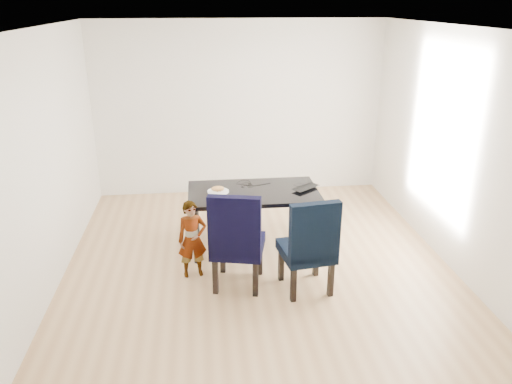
{
  "coord_description": "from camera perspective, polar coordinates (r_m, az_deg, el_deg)",
  "views": [
    {
      "loc": [
        -0.61,
        -5.21,
        2.96
      ],
      "look_at": [
        0.0,
        0.2,
        0.85
      ],
      "focal_mm": 35.0,
      "sensor_mm": 36.0,
      "label": 1
    }
  ],
  "objects": [
    {
      "name": "floor",
      "position": [
        6.02,
        0.22,
        -8.29
      ],
      "size": [
        4.5,
        5.0,
        0.01
      ],
      "primitive_type": "cube",
      "color": "tan",
      "rests_on": "ground"
    },
    {
      "name": "plate",
      "position": [
        6.13,
        -4.35,
        0.06
      ],
      "size": [
        0.27,
        0.27,
        0.01
      ],
      "primitive_type": "cylinder",
      "rotation": [
        0.0,
        0.0,
        0.01
      ],
      "color": "white",
      "rests_on": "dining_table"
    },
    {
      "name": "wall_left",
      "position": [
        5.69,
        -22.96,
        3.05
      ],
      "size": [
        0.01,
        5.0,
        2.7
      ],
      "primitive_type": "cube",
      "color": "white",
      "rests_on": "ground"
    },
    {
      "name": "wall_right",
      "position": [
        6.16,
        21.63,
        4.53
      ],
      "size": [
        0.01,
        5.0,
        2.7
      ],
      "primitive_type": "cube",
      "color": "white",
      "rests_on": "ground"
    },
    {
      "name": "laptop",
      "position": [
        6.26,
        5.33,
        0.58
      ],
      "size": [
        0.44,
        0.41,
        0.03
      ],
      "primitive_type": "imported",
      "rotation": [
        0.0,
        0.0,
        3.78
      ],
      "color": "black",
      "rests_on": "dining_table"
    },
    {
      "name": "ceiling",
      "position": [
        5.25,
        0.26,
        18.41
      ],
      "size": [
        4.5,
        5.0,
        0.01
      ],
      "primitive_type": "cube",
      "color": "white",
      "rests_on": "wall_back"
    },
    {
      "name": "cable_tangle",
      "position": [
        6.31,
        -1.04,
        0.72
      ],
      "size": [
        0.19,
        0.19,
        0.01
      ],
      "primitive_type": "torus",
      "rotation": [
        0.0,
        0.0,
        0.3
      ],
      "color": "black",
      "rests_on": "dining_table"
    },
    {
      "name": "wall_back",
      "position": [
        7.9,
        -1.9,
        9.43
      ],
      "size": [
        4.5,
        0.01,
        2.7
      ],
      "primitive_type": "cube",
      "color": "white",
      "rests_on": "ground"
    },
    {
      "name": "sandwich",
      "position": [
        6.11,
        -4.4,
        0.39
      ],
      "size": [
        0.18,
        0.13,
        0.06
      ],
      "primitive_type": "ellipsoid",
      "rotation": [
        0.0,
        0.0,
        -0.41
      ],
      "color": "#BA8042",
      "rests_on": "plate"
    },
    {
      "name": "chair_left",
      "position": [
        5.39,
        -2.07,
        -5.22
      ],
      "size": [
        0.65,
        0.67,
        1.13
      ],
      "primitive_type": "cube",
      "rotation": [
        0.0,
        0.0,
        -0.22
      ],
      "color": "black",
      "rests_on": "floor"
    },
    {
      "name": "wall_front",
      "position": [
        3.21,
        5.51,
        -9.08
      ],
      "size": [
        4.5,
        0.01,
        2.7
      ],
      "primitive_type": "cube",
      "color": "white",
      "rests_on": "ground"
    },
    {
      "name": "chair_right",
      "position": [
        5.34,
        5.78,
        -5.81
      ],
      "size": [
        0.59,
        0.61,
        1.09
      ],
      "primitive_type": "cube",
      "rotation": [
        0.0,
        0.0,
        0.14
      ],
      "color": "black",
      "rests_on": "floor"
    },
    {
      "name": "child",
      "position": [
        5.65,
        -7.29,
        -5.37
      ],
      "size": [
        0.36,
        0.27,
        0.9
      ],
      "primitive_type": "imported",
      "rotation": [
        0.0,
        0.0,
        0.17
      ],
      "color": "#D06511",
      "rests_on": "floor"
    },
    {
      "name": "dining_table",
      "position": [
        6.3,
        -0.31,
        -3.05
      ],
      "size": [
        1.6,
        0.9,
        0.75
      ],
      "primitive_type": "cube",
      "color": "black",
      "rests_on": "floor"
    }
  ]
}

